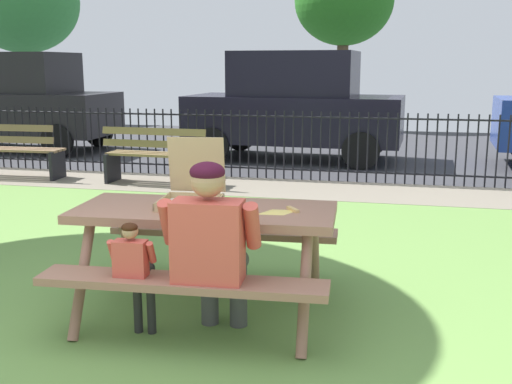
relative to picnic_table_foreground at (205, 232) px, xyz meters
The scene contains 15 objects.
ground 0.70m from the picnic_table_foreground, behind, with size 28.00×10.60×0.02m, color #669045.
cobblestone_walkway 4.63m from the picnic_table_foreground, 94.23° to the left, with size 28.00×1.40×0.01m, color gray.
street_asphalt 9.13m from the picnic_table_foreground, 92.13° to the left, with size 28.00×7.64×0.01m, color #38383D.
picnic_table_foreground is the anchor object (origin of this frame).
pizza_box_open 0.30m from the picnic_table_foreground, 144.14° to the left, with size 0.45×0.50×0.47m.
pizza_slice_on_table 0.57m from the picnic_table_foreground, ahead, with size 0.28×0.25×0.02m.
adult_at_table 0.53m from the picnic_table_foreground, 67.68° to the right, with size 0.62×0.61×1.19m.
child_at_table 0.63m from the picnic_table_foreground, 117.47° to the right, with size 0.30×0.29×0.80m.
iron_fence_streetside 5.29m from the picnic_table_foreground, 93.67° to the left, with size 20.49×0.03×1.05m.
park_bench_left 6.38m from the picnic_table_foreground, 135.89° to the left, with size 1.62×0.54×0.85m.
park_bench_center 4.93m from the picnic_table_foreground, 115.74° to the left, with size 1.62×0.53×0.85m.
parked_car_far_left 9.72m from the picnic_table_foreground, 130.79° to the left, with size 3.92×1.87×1.98m.
parked_car_left 7.39m from the picnic_table_foreground, 94.60° to the left, with size 3.98×1.98×1.98m.
far_tree_left 17.76m from the picnic_table_foreground, 126.63° to the left, with size 3.54×3.54×5.28m.
far_tree_midleft 14.34m from the picnic_table_foreground, 91.42° to the left, with size 2.76×2.76×4.75m.
Camera 1 is at (1.62, -2.65, 1.75)m, focal length 43.26 mm.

